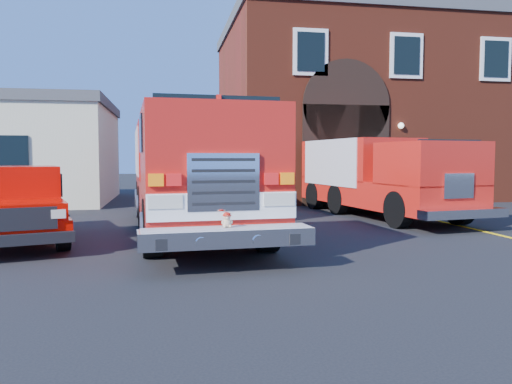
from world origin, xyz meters
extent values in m
plane|color=black|center=(0.00, 0.00, 0.00)|extent=(100.00, 100.00, 0.00)
cube|color=yellow|center=(6.50, 1.00, 0.00)|extent=(0.12, 3.00, 0.01)
cube|color=yellow|center=(6.50, 4.00, 0.00)|extent=(0.12, 3.00, 0.01)
cube|color=yellow|center=(6.50, 7.00, 0.00)|extent=(0.12, 3.00, 0.01)
cube|color=maroon|center=(9.00, 14.00, 4.00)|extent=(15.00, 10.00, 8.00)
cube|color=#46494C|center=(9.00, 14.00, 8.20)|extent=(15.20, 10.20, 0.50)
cube|color=black|center=(5.50, 8.98, 2.00)|extent=(3.60, 0.12, 4.00)
cylinder|color=black|center=(5.50, 8.98, 4.00)|extent=(3.60, 0.12, 3.60)
cube|color=black|center=(4.00, 8.95, 6.00)|extent=(1.40, 0.10, 1.80)
cube|color=black|center=(8.00, 8.95, 6.00)|extent=(1.40, 0.10, 1.80)
cube|color=black|center=(12.00, 8.95, 6.00)|extent=(1.40, 0.10, 1.80)
cube|color=black|center=(-7.00, 8.97, 2.00)|extent=(1.20, 0.10, 1.40)
cylinder|color=black|center=(-1.87, -0.30, 0.57)|extent=(0.44, 1.16, 1.14)
cylinder|color=black|center=(0.41, -0.14, 0.57)|extent=(0.44, 1.16, 1.14)
cube|color=red|center=(-0.97, 3.08, 0.88)|extent=(3.25, 9.48, 0.93)
cube|color=red|center=(-1.14, 5.46, 2.07)|extent=(2.91, 4.73, 1.66)
cube|color=red|center=(-0.75, 0.09, 2.12)|extent=(2.82, 3.49, 1.55)
cube|color=black|center=(-0.66, -1.20, 2.54)|extent=(2.28, 0.25, 0.97)
cube|color=red|center=(-0.75, 0.09, 2.98)|extent=(1.68, 0.47, 0.15)
cube|color=white|center=(-0.63, -1.59, 1.09)|extent=(2.59, 0.25, 0.46)
cube|color=silver|center=(-0.63, -1.60, 1.50)|extent=(1.24, 0.15, 0.97)
cube|color=silver|center=(-0.61, -1.88, 0.60)|extent=(2.93, 0.78, 0.29)
cube|color=#B7B7BF|center=(-2.44, 5.37, 2.07)|extent=(0.31, 3.72, 1.35)
cube|color=#B7B7BF|center=(0.16, 5.55, 2.07)|extent=(0.31, 3.72, 1.35)
sphere|color=#D1B284|center=(-0.61, -1.88, 0.83)|extent=(0.17, 0.17, 0.15)
sphere|color=#D1B284|center=(-0.61, -1.88, 0.95)|extent=(0.13, 0.13, 0.12)
sphere|color=#D1B284|center=(-0.66, -1.87, 0.99)|extent=(0.05, 0.05, 0.05)
sphere|color=#D1B284|center=(-0.57, -1.86, 0.99)|extent=(0.05, 0.05, 0.05)
ellipsoid|color=red|center=(-0.61, -1.88, 0.98)|extent=(0.14, 0.14, 0.07)
cylinder|color=red|center=(-0.61, -1.89, 0.97)|extent=(0.16, 0.16, 0.01)
cylinder|color=black|center=(-3.70, 0.72, 0.37)|extent=(0.46, 0.79, 0.75)
cube|color=#C50900|center=(-4.97, 2.15, 0.51)|extent=(3.22, 5.44, 0.42)
cube|color=#C50900|center=(-4.46, 0.40, 0.89)|extent=(2.04, 1.82, 0.33)
cube|color=#C50900|center=(-4.89, 1.88, 1.26)|extent=(2.12, 2.09, 0.93)
cube|color=#C50900|center=(-5.39, 3.58, 0.89)|extent=(2.19, 2.36, 0.51)
cube|color=black|center=(-4.23, -0.39, 0.42)|extent=(1.86, 0.66, 0.21)
cylinder|color=black|center=(4.61, 2.54, 0.51)|extent=(0.46, 1.05, 1.01)
cylinder|color=black|center=(6.61, 2.82, 0.51)|extent=(0.46, 1.05, 1.01)
cube|color=red|center=(5.26, 5.23, 0.78)|extent=(3.29, 7.60, 0.83)
cube|color=red|center=(5.07, 6.59, 1.84)|extent=(2.91, 4.87, 1.38)
cube|color=red|center=(5.61, 2.68, 1.75)|extent=(2.58, 2.50, 1.19)
cube|color=#B7B7BF|center=(3.92, 6.43, 1.75)|extent=(0.57, 3.83, 1.56)
cube|color=#B7B7BF|center=(6.21, 6.75, 1.75)|extent=(0.57, 3.83, 1.56)
cube|color=silver|center=(5.80, 1.36, 0.51)|extent=(2.51, 0.75, 0.23)
camera|label=1|loc=(-1.60, -10.01, 1.93)|focal=35.00mm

